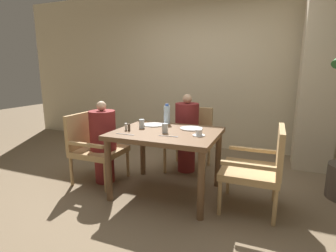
% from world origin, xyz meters
% --- Properties ---
extents(ground_plane, '(16.00, 16.00, 0.00)m').
position_xyz_m(ground_plane, '(0.00, 0.00, 0.00)').
color(ground_plane, '#7A664C').
extents(wall_back, '(8.00, 0.06, 2.80)m').
position_xyz_m(wall_back, '(0.00, 2.04, 1.40)').
color(wall_back, beige).
rests_on(wall_back, ground_plane).
extents(pillar_stone, '(0.49, 0.49, 2.70)m').
position_xyz_m(pillar_stone, '(1.64, 1.57, 1.35)').
color(pillar_stone, beige).
rests_on(pillar_stone, ground_plane).
extents(dining_table, '(1.14, 0.91, 0.73)m').
position_xyz_m(dining_table, '(0.00, 0.00, 0.63)').
color(dining_table, brown).
rests_on(dining_table, ground_plane).
extents(chair_left_side, '(0.56, 0.56, 0.86)m').
position_xyz_m(chair_left_side, '(-0.99, 0.00, 0.47)').
color(chair_left_side, tan).
rests_on(chair_left_side, ground_plane).
extents(diner_in_left_chair, '(0.32, 0.32, 1.03)m').
position_xyz_m(diner_in_left_chair, '(-0.85, 0.00, 0.53)').
color(diner_in_left_chair, maroon).
rests_on(diner_in_left_chair, ground_plane).
extents(chair_far_side, '(0.56, 0.56, 0.86)m').
position_xyz_m(chair_far_side, '(0.00, 0.88, 0.47)').
color(chair_far_side, tan).
rests_on(chair_far_side, ground_plane).
extents(diner_in_far_chair, '(0.32, 0.32, 1.08)m').
position_xyz_m(diner_in_far_chair, '(-0.00, 0.74, 0.55)').
color(diner_in_far_chair, maroon).
rests_on(diner_in_far_chair, ground_plane).
extents(chair_right_side, '(0.56, 0.56, 0.86)m').
position_xyz_m(chair_right_side, '(0.99, 0.00, 0.47)').
color(chair_right_side, tan).
rests_on(chair_right_side, ground_plane).
extents(plate_main_left, '(0.26, 0.26, 0.01)m').
position_xyz_m(plate_main_left, '(0.22, 0.22, 0.74)').
color(plate_main_left, white).
rests_on(plate_main_left, dining_table).
extents(plate_main_right, '(0.26, 0.26, 0.01)m').
position_xyz_m(plate_main_right, '(-0.27, 0.24, 0.74)').
color(plate_main_right, white).
rests_on(plate_main_right, dining_table).
extents(teacup_with_saucer, '(0.13, 0.13, 0.06)m').
position_xyz_m(teacup_with_saucer, '(0.38, -0.06, 0.76)').
color(teacup_with_saucer, white).
rests_on(teacup_with_saucer, dining_table).
extents(water_bottle, '(0.08, 0.08, 0.25)m').
position_xyz_m(water_bottle, '(-0.15, 0.39, 0.85)').
color(water_bottle, silver).
rests_on(water_bottle, dining_table).
extents(glass_tall_near, '(0.06, 0.06, 0.10)m').
position_xyz_m(glass_tall_near, '(0.01, -0.07, 0.78)').
color(glass_tall_near, silver).
rests_on(glass_tall_near, dining_table).
extents(glass_tall_mid, '(0.06, 0.06, 0.10)m').
position_xyz_m(glass_tall_mid, '(-0.33, 0.05, 0.78)').
color(glass_tall_mid, silver).
rests_on(glass_tall_mid, dining_table).
extents(salt_shaker, '(0.03, 0.03, 0.08)m').
position_xyz_m(salt_shaker, '(-0.44, -0.13, 0.77)').
color(salt_shaker, white).
rests_on(salt_shaker, dining_table).
extents(pepper_shaker, '(0.03, 0.03, 0.08)m').
position_xyz_m(pepper_shaker, '(-0.40, -0.13, 0.77)').
color(pepper_shaker, '#4C3D2D').
rests_on(pepper_shaker, dining_table).
extents(fork_beside_plate, '(0.21, 0.03, 0.00)m').
position_xyz_m(fork_beside_plate, '(0.13, -0.21, 0.73)').
color(fork_beside_plate, silver).
rests_on(fork_beside_plate, dining_table).
extents(knife_beside_plate, '(0.22, 0.02, 0.00)m').
position_xyz_m(knife_beside_plate, '(-0.34, -0.30, 0.73)').
color(knife_beside_plate, silver).
rests_on(knife_beside_plate, dining_table).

